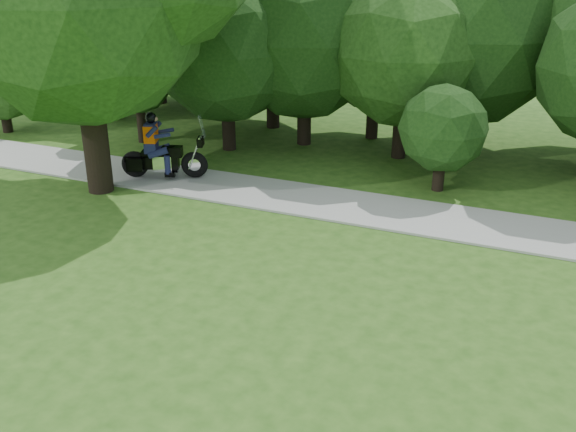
% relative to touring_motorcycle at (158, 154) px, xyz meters
% --- Properties ---
extents(walkway, '(60.00, 2.20, 0.06)m').
position_rel_touring_motorcycle_xyz_m(walkway, '(9.53, 0.07, -0.72)').
color(walkway, '#ACACA7').
rests_on(walkway, ground).
extents(tree_line, '(39.49, 11.86, 7.85)m').
position_rel_touring_motorcycle_xyz_m(tree_line, '(10.12, 6.71, 2.94)').
color(tree_line, black).
rests_on(tree_line, ground).
extents(touring_motorcycle, '(2.40, 1.39, 1.90)m').
position_rel_touring_motorcycle_xyz_m(touring_motorcycle, '(0.00, 0.00, 0.00)').
color(touring_motorcycle, black).
rests_on(touring_motorcycle, walkway).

